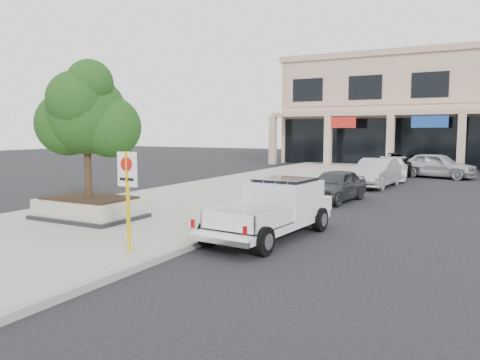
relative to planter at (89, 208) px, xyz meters
The scene contains 13 objects.
ground 6.29m from the planter, ahead, with size 120.00×120.00×0.00m, color black.
sidewalk 5.98m from the planter, 82.56° to the left, with size 8.00×52.00×0.15m, color gray.
curb 7.58m from the planter, 51.40° to the left, with size 0.20×52.00×0.15m, color gray.
planter is the anchor object (origin of this frame).
planter_tree 2.95m from the planter, 48.97° to the left, with size 2.90×2.55×4.00m.
no_parking_sign 4.91m from the planter, 33.74° to the right, with size 0.55×0.09×2.30m.
hedge 6.28m from the planter, 44.56° to the left, with size 1.10×0.99×0.94m, color #204915.
pickup_truck 5.98m from the planter, ahead, with size 1.84×4.97×1.57m, color white, non-canonical shape.
curb_car_a 9.81m from the planter, 55.63° to the left, with size 1.57×3.90×1.33m, color #2E3033.
curb_car_b 15.17m from the planter, 66.86° to the left, with size 1.57×4.49×1.48m, color #AEAFB6.
curb_car_c 19.13m from the planter, 71.86° to the left, with size 1.85×4.55×1.32m, color white.
curb_car_d 22.45m from the planter, 75.28° to the left, with size 2.43×5.28×1.47m, color black.
lot_car_a 22.25m from the planter, 68.18° to the left, with size 1.86×4.62×1.57m, color #B0B3B8.
Camera 1 is at (4.84, -10.58, 2.91)m, focal length 35.00 mm.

